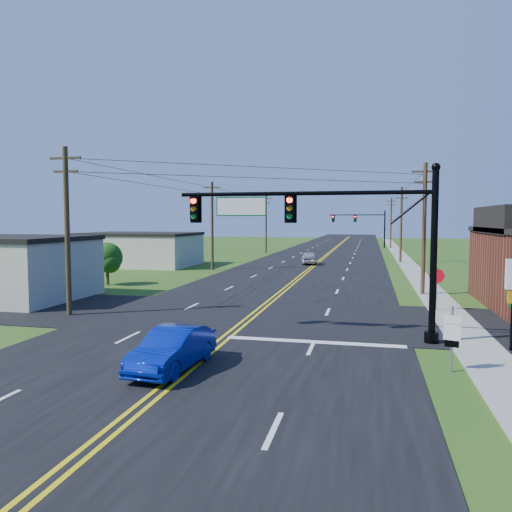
% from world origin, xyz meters
% --- Properties ---
extents(ground, '(260.00, 260.00, 0.00)m').
position_xyz_m(ground, '(0.00, 0.00, 0.00)').
color(ground, '#294F16').
rests_on(ground, ground).
extents(road_main, '(16.00, 220.00, 0.04)m').
position_xyz_m(road_main, '(0.00, 50.00, 0.02)').
color(road_main, black).
rests_on(road_main, ground).
extents(road_cross, '(70.00, 10.00, 0.04)m').
position_xyz_m(road_cross, '(0.00, 12.00, 0.02)').
color(road_cross, black).
rests_on(road_cross, ground).
extents(sidewalk, '(2.00, 160.00, 0.08)m').
position_xyz_m(sidewalk, '(10.50, 40.00, 0.04)').
color(sidewalk, gray).
rests_on(sidewalk, ground).
extents(signal_mast_main, '(11.30, 0.60, 7.48)m').
position_xyz_m(signal_mast_main, '(4.34, 8.00, 4.75)').
color(signal_mast_main, black).
rests_on(signal_mast_main, ground).
extents(signal_mast_far, '(10.98, 0.60, 7.48)m').
position_xyz_m(signal_mast_far, '(4.44, 80.00, 4.55)').
color(signal_mast_far, black).
rests_on(signal_mast_far, ground).
extents(cream_bldg_near, '(10.20, 8.20, 4.10)m').
position_xyz_m(cream_bldg_near, '(-17.00, 14.00, 2.06)').
color(cream_bldg_near, silver).
rests_on(cream_bldg_near, ground).
extents(cream_bldg_far, '(12.20, 9.20, 3.70)m').
position_xyz_m(cream_bldg_far, '(-19.00, 38.00, 1.86)').
color(cream_bldg_far, silver).
rests_on(cream_bldg_far, ground).
extents(utility_pole_left_a, '(1.80, 0.28, 9.00)m').
position_xyz_m(utility_pole_left_a, '(-9.50, 10.00, 4.72)').
color(utility_pole_left_a, '#392A1A').
rests_on(utility_pole_left_a, ground).
extents(utility_pole_left_b, '(1.80, 0.28, 9.00)m').
position_xyz_m(utility_pole_left_b, '(-9.50, 35.00, 4.72)').
color(utility_pole_left_b, '#392A1A').
rests_on(utility_pole_left_b, ground).
extents(utility_pole_left_c, '(1.80, 0.28, 9.00)m').
position_xyz_m(utility_pole_left_c, '(-9.50, 62.00, 4.72)').
color(utility_pole_left_c, '#392A1A').
rests_on(utility_pole_left_c, ground).
extents(utility_pole_right_a, '(1.80, 0.28, 9.00)m').
position_xyz_m(utility_pole_right_a, '(9.80, 22.00, 4.72)').
color(utility_pole_right_a, '#392A1A').
rests_on(utility_pole_right_a, ground).
extents(utility_pole_right_b, '(1.80, 0.28, 9.00)m').
position_xyz_m(utility_pole_right_b, '(9.80, 48.00, 4.72)').
color(utility_pole_right_b, '#392A1A').
rests_on(utility_pole_right_b, ground).
extents(utility_pole_right_c, '(1.80, 0.28, 9.00)m').
position_xyz_m(utility_pole_right_c, '(9.80, 78.00, 4.72)').
color(utility_pole_right_c, '#392A1A').
rests_on(utility_pole_right_c, ground).
extents(tree_right_back, '(3.00, 3.00, 4.10)m').
position_xyz_m(tree_right_back, '(16.00, 26.00, 2.60)').
color(tree_right_back, '#392A1A').
rests_on(tree_right_back, ground).
extents(tree_left, '(2.40, 2.40, 3.37)m').
position_xyz_m(tree_left, '(-14.00, 22.00, 2.16)').
color(tree_left, '#392A1A').
rests_on(tree_left, ground).
extents(blue_car, '(1.84, 4.40, 1.41)m').
position_xyz_m(blue_car, '(-0.32, 2.13, 0.71)').
color(blue_car, '#071C9C').
rests_on(blue_car, ground).
extents(distant_car, '(2.33, 4.51, 1.47)m').
position_xyz_m(distant_car, '(-0.58, 43.45, 0.73)').
color(distant_car, '#B9BABF').
rests_on(distant_car, ground).
extents(route_sign, '(0.55, 0.18, 2.25)m').
position_xyz_m(route_sign, '(8.98, 4.03, 1.31)').
color(route_sign, slate).
rests_on(route_sign, ground).
extents(stop_sign, '(0.87, 0.13, 2.45)m').
position_xyz_m(stop_sign, '(9.91, 15.71, 1.76)').
color(stop_sign, slate).
rests_on(stop_sign, ground).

